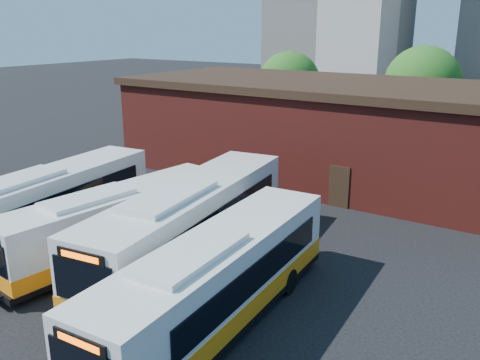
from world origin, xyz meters
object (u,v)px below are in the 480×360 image
Objects in this scene: bus_mideast at (191,228)px; bus_east at (218,285)px; bus_midwest at (117,225)px; transit_worker at (111,320)px; bus_west at (48,207)px.

bus_mideast reaches higher than bus_east.
bus_midwest is 0.93× the size of bus_east.
bus_west is at bearing 44.91° from transit_worker.
transit_worker is at bearing -38.82° from bus_midwest.
bus_west is 1.09× the size of bus_midwest.
bus_mideast is 6.15m from transit_worker.
transit_worker is at bearing -133.60° from bus_east.
bus_east is (7.09, -2.16, 0.12)m from bus_midwest.
transit_worker is (1.44, -5.92, -0.84)m from bus_mideast.
bus_mideast reaches higher than bus_midwest.
bus_mideast is 8.25× the size of transit_worker.
bus_mideast is at bearing 135.82° from bus_east.
bus_west is at bearing -176.56° from bus_mideast.
transit_worker is at bearing -84.29° from bus_mideast.
bus_east is 7.53× the size of transit_worker.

